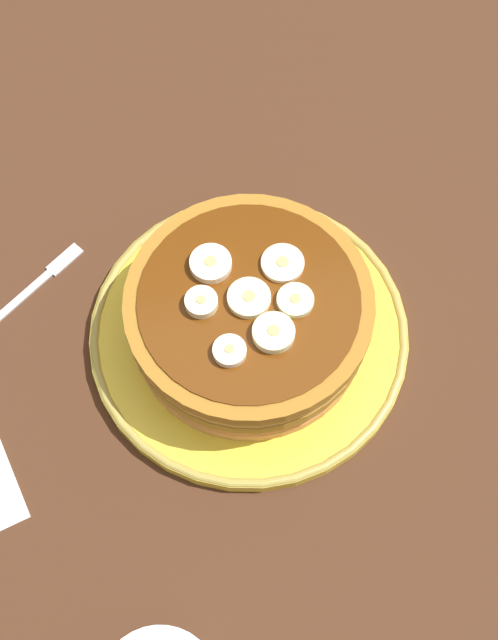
# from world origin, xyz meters

# --- Properties ---
(ground_plane) EXTENTS (1.40, 1.40, 0.03)m
(ground_plane) POSITION_xyz_m (0.00, 0.00, -0.01)
(ground_plane) COLOR #422616
(plate) EXTENTS (0.27, 0.27, 0.01)m
(plate) POSITION_xyz_m (0.00, 0.00, 0.01)
(plate) COLOR yellow
(plate) RESTS_ON ground_plane
(pancake_stack) EXTENTS (0.21, 0.20, 0.06)m
(pancake_stack) POSITION_xyz_m (-0.00, -0.00, 0.04)
(pancake_stack) COLOR #CA884B
(pancake_stack) RESTS_ON plate
(banana_slice_0) EXTENTS (0.03, 0.03, 0.01)m
(banana_slice_0) POSITION_xyz_m (0.00, -0.00, 0.08)
(banana_slice_0) COLOR #F6ECB3
(banana_slice_0) RESTS_ON pancake_stack
(banana_slice_1) EXTENTS (0.03, 0.03, 0.01)m
(banana_slice_1) POSITION_xyz_m (0.03, -0.01, 0.08)
(banana_slice_1) COLOR #EDF2B4
(banana_slice_1) RESTS_ON pancake_stack
(banana_slice_2) EXTENTS (0.04, 0.04, 0.01)m
(banana_slice_2) POSITION_xyz_m (0.03, 0.02, 0.08)
(banana_slice_2) COLOR #FCE1BB
(banana_slice_2) RESTS_ON pancake_stack
(banana_slice_3) EXTENTS (0.03, 0.03, 0.01)m
(banana_slice_3) POSITION_xyz_m (-0.03, -0.04, 0.08)
(banana_slice_3) COLOR #F2E7C6
(banana_slice_3) RESTS_ON pancake_stack
(banana_slice_4) EXTENTS (0.03, 0.03, 0.01)m
(banana_slice_4) POSITION_xyz_m (-0.02, 0.04, 0.08)
(banana_slice_4) COLOR #F0E2C5
(banana_slice_4) RESTS_ON pancake_stack
(banana_slice_5) EXTENTS (0.03, 0.03, 0.01)m
(banana_slice_5) POSITION_xyz_m (-0.04, 0.01, 0.08)
(banana_slice_5) COLOR beige
(banana_slice_5) RESTS_ON pancake_stack
(banana_slice_6) EXTENTS (0.03, 0.03, 0.01)m
(banana_slice_6) POSITION_xyz_m (0.01, -0.03, 0.08)
(banana_slice_6) COLOR #F0EDB4
(banana_slice_6) RESTS_ON pancake_stack
(fork) EXTENTS (0.12, 0.08, 0.01)m
(fork) POSITION_xyz_m (-0.17, 0.10, 0.00)
(fork) COLOR silver
(fork) RESTS_ON ground_plane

